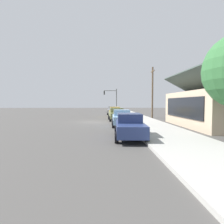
# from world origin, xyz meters

# --- Properties ---
(ground_plane) EXTENTS (120.00, 120.00, 0.00)m
(ground_plane) POSITION_xyz_m (0.00, 0.00, 0.00)
(ground_plane) COLOR #4C4947
(sidewalk_curb) EXTENTS (60.00, 4.20, 0.16)m
(sidewalk_curb) POSITION_xyz_m (0.00, 5.60, 0.08)
(sidewalk_curb) COLOR #B2AFA8
(sidewalk_curb) RESTS_ON ground
(car_silver) EXTENTS (4.51, 2.20, 1.59)m
(car_silver) POSITION_xyz_m (-14.22, 2.62, 0.81)
(car_silver) COLOR silver
(car_silver) RESTS_ON ground
(car_mustard) EXTENTS (4.64, 1.99, 1.59)m
(car_mustard) POSITION_xyz_m (-8.03, 2.77, 0.81)
(car_mustard) COLOR gold
(car_mustard) RESTS_ON ground
(car_olive) EXTENTS (4.81, 2.19, 1.59)m
(car_olive) POSITION_xyz_m (-2.11, 2.71, 0.82)
(car_olive) COLOR olive
(car_olive) RESTS_ON ground
(car_skyblue) EXTENTS (4.42, 2.01, 1.59)m
(car_skyblue) POSITION_xyz_m (4.06, 2.87, 0.81)
(car_skyblue) COLOR #8CB7E0
(car_skyblue) RESTS_ON ground
(car_navy) EXTENTS (4.74, 2.09, 1.59)m
(car_navy) POSITION_xyz_m (10.50, 2.85, 0.81)
(car_navy) COLOR navy
(car_navy) RESTS_ON ground
(storefront_building) EXTENTS (10.97, 7.06, 5.28)m
(storefront_building) POSITION_xyz_m (4.68, 11.98, 1.82)
(storefront_building) COLOR #CCB293
(storefront_building) RESTS_ON ground
(traffic_light_main) EXTENTS (0.37, 2.79, 5.20)m
(traffic_light_main) POSITION_xyz_m (-18.43, 2.54, 3.49)
(traffic_light_main) COLOR #383833
(traffic_light_main) RESTS_ON ground
(utility_pole_wooden) EXTENTS (1.80, 0.24, 7.50)m
(utility_pole_wooden) POSITION_xyz_m (-5.61, 8.20, 3.93)
(utility_pole_wooden) COLOR brown
(utility_pole_wooden) RESTS_ON ground
(fire_hydrant_red) EXTENTS (0.22, 0.22, 0.71)m
(fire_hydrant_red) POSITION_xyz_m (3.24, 4.20, 0.50)
(fire_hydrant_red) COLOR red
(fire_hydrant_red) RESTS_ON sidewalk_curb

